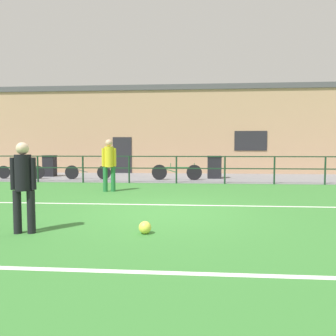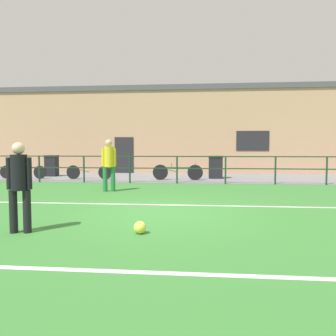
% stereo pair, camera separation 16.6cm
% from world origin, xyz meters
% --- Properties ---
extents(ground, '(60.00, 44.00, 0.04)m').
position_xyz_m(ground, '(0.00, 0.00, -0.02)').
color(ground, '#387A33').
extents(field_line_touchline, '(36.00, 0.11, 0.00)m').
position_xyz_m(field_line_touchline, '(0.00, 0.97, 0.00)').
color(field_line_touchline, white).
rests_on(field_line_touchline, ground).
extents(field_line_hash, '(36.00, 0.11, 0.00)m').
position_xyz_m(field_line_hash, '(0.00, -3.53, 0.00)').
color(field_line_hash, white).
rests_on(field_line_hash, ground).
extents(pavement_strip, '(48.00, 5.00, 0.02)m').
position_xyz_m(pavement_strip, '(0.00, 8.50, 0.01)').
color(pavement_strip, slate).
rests_on(pavement_strip, ground).
extents(perimeter_fence, '(36.07, 0.07, 1.15)m').
position_xyz_m(perimeter_fence, '(0.00, 6.00, 0.75)').
color(perimeter_fence, '#193823').
rests_on(perimeter_fence, ground).
extents(clubhouse_facade, '(28.00, 2.56, 5.07)m').
position_xyz_m(clubhouse_facade, '(-0.00, 12.20, 2.54)').
color(clubhouse_facade, tan).
rests_on(clubhouse_facade, ground).
extents(player_goalkeeper, '(0.43, 0.28, 1.58)m').
position_xyz_m(player_goalkeeper, '(-2.23, -1.97, 0.90)').
color(player_goalkeeper, black).
rests_on(player_goalkeeper, ground).
extents(player_striker, '(0.47, 0.31, 1.77)m').
position_xyz_m(player_striker, '(-2.15, 3.36, 1.00)').
color(player_striker, '#237038').
rests_on(player_striker, ground).
extents(soccer_ball_match, '(0.22, 0.22, 0.22)m').
position_xyz_m(soccer_ball_match, '(-0.14, -1.83, 0.11)').
color(soccer_ball_match, '#E5E04C').
rests_on(soccer_ball_match, ground).
extents(bicycle_parked_0, '(2.18, 0.04, 0.74)m').
position_xyz_m(bicycle_parked_0, '(-4.20, 7.20, 0.36)').
color(bicycle_parked_0, black).
rests_on(bicycle_parked_0, pavement_strip).
extents(bicycle_parked_1, '(2.31, 0.04, 0.72)m').
position_xyz_m(bicycle_parked_1, '(-7.45, 7.20, 0.34)').
color(bicycle_parked_1, black).
rests_on(bicycle_parked_1, pavement_strip).
extents(bicycle_parked_2, '(2.29, 0.04, 0.79)m').
position_xyz_m(bicycle_parked_2, '(-0.05, 7.20, 0.38)').
color(bicycle_parked_2, black).
rests_on(bicycle_parked_2, pavement_strip).
extents(trash_bin_0, '(0.61, 0.52, 1.08)m').
position_xyz_m(trash_bin_0, '(-6.66, 8.57, 0.57)').
color(trash_bin_0, black).
rests_on(trash_bin_0, pavement_strip).
extents(trash_bin_1, '(0.67, 0.57, 1.08)m').
position_xyz_m(trash_bin_1, '(1.71, 8.17, 0.57)').
color(trash_bin_1, black).
rests_on(trash_bin_1, pavement_strip).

